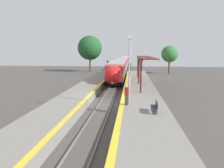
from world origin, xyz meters
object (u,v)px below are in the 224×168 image
at_px(person_waiting, 126,94).
at_px(lamppost_near, 129,66).
at_px(platform_bench, 155,107).
at_px(lamppost_mid, 130,62).
at_px(train, 122,64).
at_px(lamppost_far, 131,59).
at_px(railway_signal, 108,68).

relative_size(person_waiting, lamppost_near, 0.30).
xyz_separation_m(platform_bench, lamppost_mid, (-2.09, 10.81, 2.98)).
distance_m(train, lamppost_far, 24.65).
bearing_deg(person_waiting, platform_bench, -43.38).
bearing_deg(train, lamppost_near, -86.55).
distance_m(railway_signal, lamppost_near, 22.89).
distance_m(railway_signal, lamppost_mid, 14.77).
distance_m(train, platform_bench, 43.91).
xyz_separation_m(lamppost_near, lamppost_far, (0.00, 16.84, 0.00)).
bearing_deg(lamppost_mid, person_waiting, -91.41).
height_order(train, railway_signal, railway_signal).
distance_m(person_waiting, lamppost_mid, 8.99).
height_order(platform_bench, railway_signal, railway_signal).
relative_size(railway_signal, lamppost_near, 0.64).
distance_m(train, lamppost_near, 41.40).
relative_size(train, lamppost_near, 10.05).
distance_m(train, person_waiting, 41.55).
relative_size(train, lamppost_mid, 10.05).
xyz_separation_m(train, person_waiting, (2.27, -41.49, -0.33)).
xyz_separation_m(railway_signal, lamppost_far, (4.45, -5.53, 1.88)).
bearing_deg(lamppost_mid, railway_signal, 107.68).
xyz_separation_m(lamppost_mid, lamppost_far, (0.00, 8.42, 0.00)).
height_order(person_waiting, lamppost_near, lamppost_near).
distance_m(lamppost_mid, lamppost_far, 8.42).
distance_m(platform_bench, person_waiting, 3.20).
relative_size(person_waiting, lamppost_mid, 0.30).
distance_m(person_waiting, lamppost_near, 2.51).
height_order(train, lamppost_near, lamppost_near).
bearing_deg(platform_bench, railway_signal, 104.78).
bearing_deg(lamppost_near, train, 93.45).
relative_size(train, person_waiting, 33.57).
bearing_deg(platform_bench, person_waiting, 136.62).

